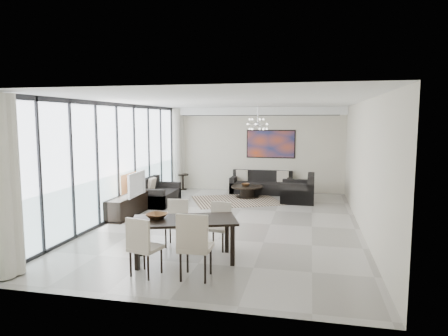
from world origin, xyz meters
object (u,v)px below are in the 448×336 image
(coffee_table, at_px, (247,191))
(television, at_px, (133,184))
(dining_table, at_px, (185,224))
(sofa_main, at_px, (261,186))
(tv_console, at_px, (127,206))

(coffee_table, relative_size, television, 0.98)
(dining_table, bearing_deg, sofa_main, 85.68)
(coffee_table, xyz_separation_m, dining_table, (-0.17, -6.00, 0.45))
(coffee_table, relative_size, tv_console, 0.61)
(tv_console, xyz_separation_m, dining_table, (2.48, -2.85, 0.40))
(coffee_table, bearing_deg, television, -128.72)
(television, bearing_deg, sofa_main, -38.38)
(television, xyz_separation_m, dining_table, (2.32, -2.89, -0.17))
(television, bearing_deg, dining_table, -143.91)
(coffee_table, distance_m, dining_table, 6.02)
(sofa_main, distance_m, television, 4.91)
(television, bearing_deg, tv_console, 102.15)
(coffee_table, bearing_deg, tv_console, -130.08)
(sofa_main, bearing_deg, coffee_table, -112.38)
(sofa_main, height_order, television, television)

